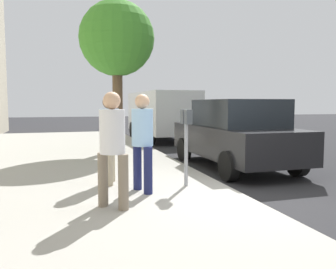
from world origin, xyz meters
The scene contains 9 objects.
ground_plane centered at (0.00, 0.00, 0.00)m, with size 80.00×80.00×0.00m, color #232326.
sidewalk_slab centered at (0.00, 3.00, 0.07)m, with size 28.00×6.00×0.15m, color gray.
parking_meter centered at (0.80, 0.74, 1.17)m, with size 0.36×0.12×1.41m.
pedestrian_at_meter centered at (0.62, 1.60, 1.13)m, with size 0.50×0.37×1.68m.
pedestrian_bystander centered at (-0.19, 2.22, 1.13)m, with size 0.41×0.41×1.69m.
parking_officer centered at (1.40, 2.06, 1.12)m, with size 0.50×0.36×1.67m.
parked_sedan_near centered at (2.91, -1.35, 0.89)m, with size 4.41×2.00×1.77m.
parked_van_far centered at (10.11, -1.35, 1.26)m, with size 5.25×2.23×2.18m.
street_tree centered at (5.94, 1.24, 3.66)m, with size 2.36×2.36×4.74m.
Camera 1 is at (-5.17, 2.86, 1.67)m, focal length 37.13 mm.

